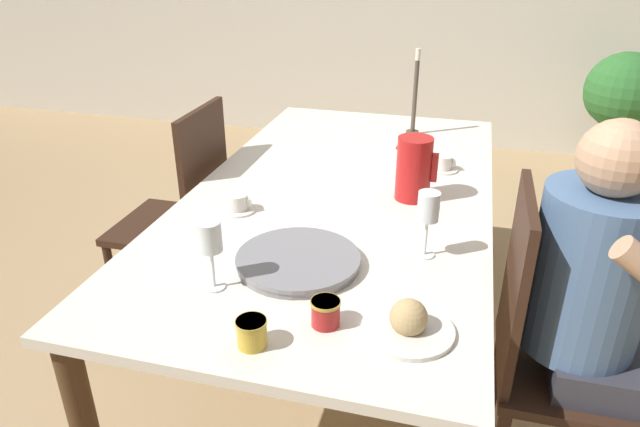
# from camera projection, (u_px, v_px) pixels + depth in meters

# --- Properties ---
(ground_plane) EXTENTS (20.00, 20.00, 0.00)m
(ground_plane) POSITION_uv_depth(u_px,v_px,m) (339.00, 355.00, 2.38)
(ground_plane) COLOR tan
(dining_table) EXTENTS (1.05, 2.00, 0.75)m
(dining_table) POSITION_uv_depth(u_px,v_px,m) (341.00, 212.00, 2.08)
(dining_table) COLOR silver
(dining_table) RESTS_ON ground_plane
(chair_person_side) EXTENTS (0.42, 0.42, 0.98)m
(chair_person_side) POSITION_uv_depth(u_px,v_px,m) (548.00, 349.00, 1.62)
(chair_person_side) COLOR #331E14
(chair_person_side) RESTS_ON ground_plane
(chair_opposite) EXTENTS (0.42, 0.42, 0.98)m
(chair_opposite) POSITION_uv_depth(u_px,v_px,m) (183.00, 215.00, 2.40)
(chair_opposite) COLOR #331E14
(chair_opposite) RESTS_ON ground_plane
(person_seated) EXTENTS (0.39, 0.41, 1.20)m
(person_seated) POSITION_uv_depth(u_px,v_px,m) (599.00, 298.00, 1.50)
(person_seated) COLOR #33333D
(person_seated) RESTS_ON ground_plane
(red_pitcher) EXTENTS (0.15, 0.12, 0.22)m
(red_pitcher) POSITION_uv_depth(u_px,v_px,m) (414.00, 169.00, 1.94)
(red_pitcher) COLOR red
(red_pitcher) RESTS_ON dining_table
(wine_glass_water) EXTENTS (0.06, 0.06, 0.19)m
(wine_glass_water) POSITION_uv_depth(u_px,v_px,m) (210.00, 240.00, 1.42)
(wine_glass_water) COLOR white
(wine_glass_water) RESTS_ON dining_table
(wine_glass_juice) EXTENTS (0.06, 0.06, 0.20)m
(wine_glass_juice) POSITION_uv_depth(u_px,v_px,m) (428.00, 210.00, 1.57)
(wine_glass_juice) COLOR white
(wine_glass_juice) RESTS_ON dining_table
(teacup_near_person) EXTENTS (0.12, 0.12, 0.06)m
(teacup_near_person) POSITION_uv_depth(u_px,v_px,m) (238.00, 204.00, 1.89)
(teacup_near_person) COLOR silver
(teacup_near_person) RESTS_ON dining_table
(teacup_across) EXTENTS (0.12, 0.12, 0.06)m
(teacup_across) POSITION_uv_depth(u_px,v_px,m) (443.00, 164.00, 2.21)
(teacup_across) COLOR silver
(teacup_across) RESTS_ON dining_table
(serving_tray) EXTENTS (0.35, 0.35, 0.03)m
(serving_tray) POSITION_uv_depth(u_px,v_px,m) (299.00, 261.00, 1.58)
(serving_tray) COLOR gray
(serving_tray) RESTS_ON dining_table
(bread_plate) EXTENTS (0.22, 0.22, 0.09)m
(bread_plate) POSITION_uv_depth(u_px,v_px,m) (408.00, 323.00, 1.31)
(bread_plate) COLOR silver
(bread_plate) RESTS_ON dining_table
(jam_jar_amber) EXTENTS (0.07, 0.07, 0.07)m
(jam_jar_amber) POSITION_uv_depth(u_px,v_px,m) (252.00, 332.00, 1.26)
(jam_jar_amber) COLOR gold
(jam_jar_amber) RESTS_ON dining_table
(jam_jar_red) EXTENTS (0.07, 0.07, 0.07)m
(jam_jar_red) POSITION_uv_depth(u_px,v_px,m) (326.00, 311.00, 1.33)
(jam_jar_red) COLOR #A81E1E
(jam_jar_red) RESTS_ON dining_table
(candlestick_tall) EXTENTS (0.06, 0.06, 0.38)m
(candlestick_tall) POSITION_uv_depth(u_px,v_px,m) (415.00, 101.00, 2.56)
(candlestick_tall) COLOR #4C4238
(candlestick_tall) RESTS_ON dining_table
(potted_plant) EXTENTS (0.51, 0.51, 0.89)m
(potted_plant) POSITION_uv_depth(u_px,v_px,m) (622.00, 100.00, 3.85)
(potted_plant) COLOR #A8603D
(potted_plant) RESTS_ON ground_plane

